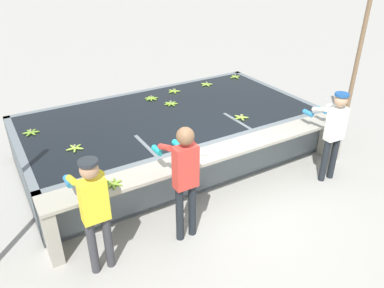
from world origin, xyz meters
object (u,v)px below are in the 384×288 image
Objects in this scene: banana_bunch_floating_1 at (151,98)px; banana_bunch_floating_6 at (206,84)px; worker_2 at (334,129)px; worker_1 at (184,174)px; banana_bunch_floating_7 at (235,77)px; banana_bunch_floating_0 at (241,117)px; support_post_right at (357,60)px; banana_bunch_floating_3 at (171,104)px; banana_bunch_ledge_0 at (112,184)px; banana_bunch_floating_2 at (75,148)px; knife_0 at (196,154)px; worker_0 at (94,206)px; banana_bunch_floating_4 at (174,91)px; banana_bunch_floating_5 at (31,132)px.

banana_bunch_floating_6 is at bearing 5.95° from banana_bunch_floating_1.
worker_2 is 3.58m from banana_bunch_floating_1.
banana_bunch_floating_7 is (3.27, 3.27, -0.15)m from worker_1.
worker_1 reaches higher than banana_bunch_floating_0.
support_post_right reaches higher than banana_bunch_floating_0.
banana_bunch_ledge_0 reaches higher than banana_bunch_floating_3.
worker_2 reaches higher than banana_bunch_floating_2.
banana_bunch_floating_1 reaches higher than knife_0.
worker_2 reaches higher than knife_0.
worker_0 is 1.84m from knife_0.
worker_0 is 5.80× the size of banana_bunch_floating_2.
worker_2 reaches higher than banana_bunch_floating_3.
worker_1 is 0.54× the size of support_post_right.
worker_0 reaches higher than banana_bunch_floating_0.
banana_bunch_floating_4 is 0.09× the size of support_post_right.
worker_0 is 5.84× the size of banana_bunch_floating_4.
banana_bunch_floating_7 is (4.48, 3.24, -0.08)m from worker_0.
worker_0 is 4.78m from banana_bunch_floating_6.
banana_bunch_ledge_0 is at bearing 172.98° from worker_2.
banana_bunch_floating_3 is at bearing -161.53° from banana_bunch_floating_7.
banana_bunch_floating_1 is 1.02× the size of banana_bunch_floating_4.
worker_1 is 3.17m from banana_bunch_floating_1.
banana_bunch_floating_3 is 1.00× the size of banana_bunch_floating_7.
banana_bunch_floating_1 and banana_bunch_floating_6 have the same top height.
banana_bunch_floating_2 is 5.81m from support_post_right.
banana_bunch_floating_1 is (0.94, 3.02, -0.15)m from worker_1.
support_post_right reaches higher than banana_bunch_floating_1.
worker_1 is at bearing -166.37° from support_post_right.
banana_bunch_floating_6 is 0.99× the size of banana_bunch_floating_7.
banana_bunch_floating_6 is 3.19m from support_post_right.
worker_0 is 5.75× the size of banana_bunch_floating_3.
banana_bunch_ledge_0 is at bearing -174.98° from knife_0.
banana_bunch_ledge_0 is (-1.99, -2.10, 0.00)m from banana_bunch_floating_3.
banana_bunch_floating_7 is at bearing 45.00° from worker_1.
worker_2 is at bearing -96.91° from banana_bunch_floating_7.
worker_2 is 3.28m from banana_bunch_floating_7.
banana_bunch_floating_6 is (1.45, 0.15, 0.00)m from banana_bunch_floating_1.
banana_bunch_floating_5 is at bearing -170.94° from banana_bunch_floating_1.
banana_bunch_floating_6 is at bearing 52.99° from worker_1.
worker_1 is 6.20× the size of banana_bunch_floating_2.
banana_bunch_floating_6 is (3.86, 0.54, 0.00)m from banana_bunch_floating_5.
support_post_right is at bearing 31.31° from worker_2.
banana_bunch_floating_3 is at bearing 72.50° from knife_0.
banana_bunch_floating_2 is at bearing 120.02° from worker_1.
banana_bunch_floating_2 is 0.99× the size of banana_bunch_floating_3.
worker_1 reaches higher than banana_bunch_floating_2.
worker_2 is at bearing -7.02° from banana_bunch_ledge_0.
banana_bunch_floating_5 is (-4.35, 2.62, -0.08)m from worker_2.
banana_bunch_ledge_0 is at bearing -173.01° from support_post_right.
worker_1 reaches higher than worker_0.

